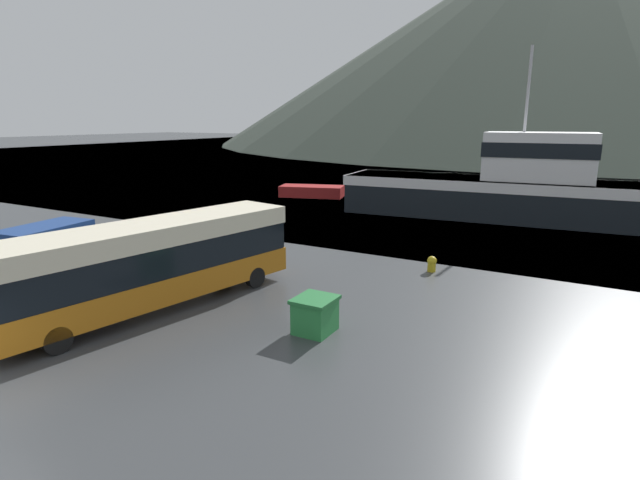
% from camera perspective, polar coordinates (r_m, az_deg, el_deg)
% --- Properties ---
extents(water_surface, '(240.00, 240.00, 0.00)m').
position_cam_1_polar(water_surface, '(144.69, 24.63, 9.62)').
color(water_surface, slate).
rests_on(water_surface, ground).
extents(hill_backdrop, '(206.12, 206.12, 64.61)m').
position_cam_1_polar(hill_backdrop, '(175.35, 26.88, 20.54)').
color(hill_backdrop, '#3D473D').
rests_on(hill_backdrop, ground).
extents(tour_bus, '(4.79, 12.11, 3.35)m').
position_cam_1_polar(tour_bus, '(19.96, -18.56, -2.27)').
color(tour_bus, '#B26614').
rests_on(tour_bus, ground).
extents(delivery_van, '(2.66, 5.68, 2.58)m').
position_cam_1_polar(delivery_van, '(25.54, -27.81, -0.99)').
color(delivery_van, navy).
rests_on(delivery_van, ground).
extents(fishing_boat, '(23.17, 7.20, 11.97)m').
position_cam_1_polar(fishing_boat, '(38.85, 20.78, 5.67)').
color(fishing_boat, black).
rests_on(fishing_boat, water_surface).
extents(storage_bin, '(1.31, 1.42, 1.23)m').
position_cam_1_polar(storage_bin, '(17.18, -0.57, -8.52)').
color(storage_bin, '#287F3D').
rests_on(storage_bin, ground).
extents(small_boat, '(6.28, 3.97, 1.03)m').
position_cam_1_polar(small_boat, '(47.05, -0.94, 5.59)').
color(small_boat, maroon).
rests_on(small_boat, water_surface).
extents(mooring_bollard, '(0.45, 0.45, 0.76)m').
position_cam_1_polar(mooring_bollard, '(24.44, 12.65, -2.63)').
color(mooring_bollard, '#B29919').
rests_on(mooring_bollard, ground).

